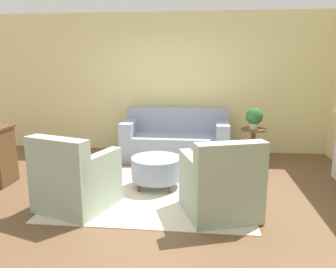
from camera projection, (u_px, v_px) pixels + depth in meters
ground_plane at (153, 194)px, 4.63m from camera, size 16.00×16.00×0.00m
wall_back at (171, 83)px, 6.73m from camera, size 8.81×0.12×2.80m
rug at (153, 193)px, 4.63m from camera, size 2.65×2.08×0.01m
couch at (175, 140)px, 6.32m from camera, size 2.00×0.87×0.94m
armchair_left at (74, 181)px, 4.09m from camera, size 1.02×1.04×0.96m
armchair_right at (221, 186)px, 3.90m from camera, size 1.02×1.04×0.96m
ottoman_table at (156, 168)px, 4.82m from camera, size 0.74×0.74×0.45m
side_table at (253, 141)px, 5.93m from camera, size 0.44×0.44×0.65m
potted_plant_on_side_table at (254, 117)px, 5.84m from camera, size 0.30×0.30×0.38m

